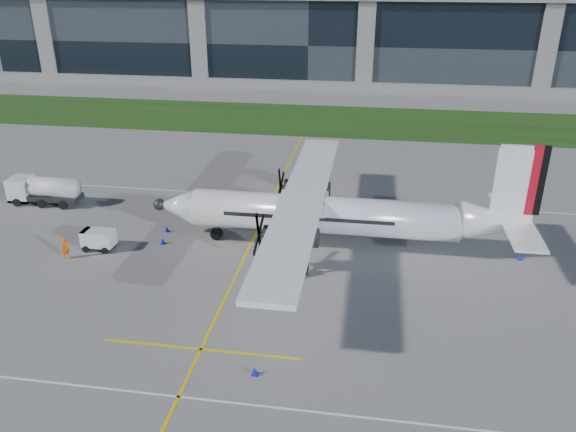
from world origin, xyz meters
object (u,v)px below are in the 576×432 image
safety_cone_nose_stbd (167,229)px  safety_cone_portwing (255,371)px  baggage_tug (99,240)px  turboprop_aircraft (338,195)px  safety_cone_tail (520,257)px  safety_cone_stbdwing (318,175)px  ground_crew_person (65,246)px  safety_cone_nose_port (163,241)px  fuel_tanker_truck (40,190)px

safety_cone_nose_stbd → safety_cone_portwing: same height
baggage_tug → turboprop_aircraft: bearing=9.2°
safety_cone_tail → safety_cone_stbdwing: bearing=137.6°
turboprop_aircraft → baggage_tug: 19.16m
turboprop_aircraft → safety_cone_portwing: 16.68m
ground_crew_person → safety_cone_nose_port: ground_crew_person is taller
ground_crew_person → safety_cone_tail: bearing=-47.4°
safety_cone_tail → safety_cone_stbdwing: (-17.12, 15.64, 0.00)m
safety_cone_nose_port → safety_cone_nose_stbd: bearing=101.6°
turboprop_aircraft → safety_cone_tail: bearing=0.9°
fuel_tanker_truck → safety_cone_stbdwing: fuel_tanker_truck is taller
safety_cone_tail → safety_cone_nose_stbd: bearing=178.8°
fuel_tanker_truck → safety_cone_tail: fuel_tanker_truck is taller
fuel_tanker_truck → ground_crew_person: size_ratio=3.43×
safety_cone_portwing → turboprop_aircraft: bearing=78.2°
safety_cone_portwing → safety_cone_tail: same height
safety_cone_tail → baggage_tug: bearing=-174.4°
safety_cone_portwing → safety_cone_nose_port: 17.87m
safety_cone_tail → safety_cone_stbdwing: 23.19m
fuel_tanker_truck → safety_cone_stbdwing: bearing=23.6°
safety_cone_portwing → baggage_tug: bearing=140.0°
ground_crew_person → safety_cone_stbdwing: ground_crew_person is taller
baggage_tug → safety_cone_portwing: 19.92m
safety_cone_nose_port → ground_crew_person: bearing=-151.8°
safety_cone_stbdwing → safety_cone_portwing: bearing=-90.3°
safety_cone_portwing → safety_cone_stbdwing: bearing=89.7°
safety_cone_portwing → safety_cone_stbdwing: (0.17, 31.65, 0.00)m
fuel_tanker_truck → safety_cone_nose_port: (14.25, -6.32, -1.07)m
fuel_tanker_truck → safety_cone_nose_port: fuel_tanker_truck is taller
safety_cone_nose_stbd → safety_cone_tail: size_ratio=1.00×
turboprop_aircraft → safety_cone_nose_stbd: bearing=176.7°
safety_cone_portwing → safety_cone_tail: (17.29, 16.00, 0.00)m
baggage_tug → safety_cone_tail: 32.72m
turboprop_aircraft → baggage_tug: (-18.54, -2.99, -3.78)m
fuel_tanker_truck → safety_cone_nose_stbd: bearing=-16.5°
fuel_tanker_truck → safety_cone_portwing: 32.37m
ground_crew_person → safety_cone_nose_stbd: size_ratio=4.09×
safety_cone_nose_port → turboprop_aircraft: bearing=5.8°
ground_crew_person → safety_cone_portwing: 20.25m
safety_cone_nose_stbd → safety_cone_nose_port: size_ratio=1.00×
baggage_tug → ground_crew_person: (-1.76, -1.86, 0.23)m
safety_cone_nose_port → baggage_tug: bearing=-161.2°
turboprop_aircraft → ground_crew_person: (-20.31, -4.84, -3.54)m
safety_cone_portwing → safety_cone_tail: 23.56m
baggage_tug → safety_cone_nose_port: baggage_tug is taller
safety_cone_tail → safety_cone_nose_port: bearing=-176.6°
baggage_tug → safety_cone_nose_port: size_ratio=5.26×
fuel_tanker_truck → safety_cone_nose_port: bearing=-23.9°
safety_cone_nose_stbd → safety_cone_tail: same height
fuel_tanker_truck → safety_cone_portwing: size_ratio=14.05×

